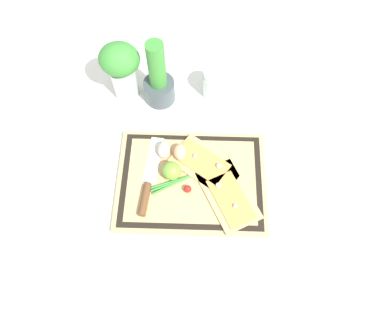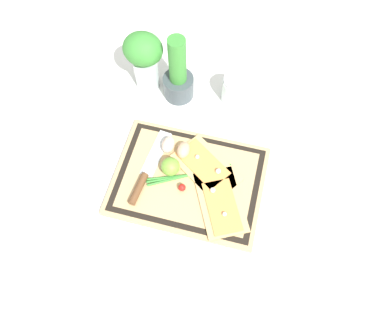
# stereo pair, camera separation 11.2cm
# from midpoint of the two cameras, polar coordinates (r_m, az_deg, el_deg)

# --- Properties ---
(ground_plane) EXTENTS (6.00, 6.00, 0.00)m
(ground_plane) POSITION_cam_midpoint_polar(r_m,az_deg,el_deg) (1.13, -2.87, -3.02)
(ground_plane) COLOR white
(cutting_board) EXTENTS (0.44, 0.33, 0.02)m
(cutting_board) POSITION_cam_midpoint_polar(r_m,az_deg,el_deg) (1.12, -2.90, -2.81)
(cutting_board) COLOR tan
(cutting_board) RESTS_ON ground_plane
(pizza_slice_near) EXTENTS (0.20, 0.24, 0.02)m
(pizza_slice_near) POSITION_cam_midpoint_polar(r_m,az_deg,el_deg) (1.09, 2.71, -5.14)
(pizza_slice_near) COLOR tan
(pizza_slice_near) RESTS_ON cutting_board
(pizza_slice_far) EXTENTS (0.24, 0.21, 0.02)m
(pizza_slice_far) POSITION_cam_midpoint_polar(r_m,az_deg,el_deg) (1.13, -0.77, -0.20)
(pizza_slice_far) COLOR tan
(pizza_slice_far) RESTS_ON cutting_board
(knife) EXTENTS (0.06, 0.26, 0.02)m
(knife) POSITION_cam_midpoint_polar(r_m,az_deg,el_deg) (1.11, -9.69, -3.77)
(knife) COLOR silver
(knife) RESTS_ON cutting_board
(egg_brown) EXTENTS (0.04, 0.06, 0.04)m
(egg_brown) POSITION_cam_midpoint_polar(r_m,az_deg,el_deg) (1.14, -4.64, 1.64)
(egg_brown) COLOR tan
(egg_brown) RESTS_ON cutting_board
(egg_pink) EXTENTS (0.04, 0.06, 0.04)m
(egg_pink) POSITION_cam_midpoint_polar(r_m,az_deg,el_deg) (1.15, -7.08, 1.99)
(egg_pink) COLOR beige
(egg_pink) RESTS_ON cutting_board
(lime) EXTENTS (0.06, 0.06, 0.06)m
(lime) POSITION_cam_midpoint_polar(r_m,az_deg,el_deg) (1.10, -5.99, -1.23)
(lime) COLOR #70A838
(lime) RESTS_ON cutting_board
(cherry_tomato_red) EXTENTS (0.02, 0.02, 0.02)m
(cherry_tomato_red) POSITION_cam_midpoint_polar(r_m,az_deg,el_deg) (1.09, -3.60, -4.03)
(cherry_tomato_red) COLOR red
(cherry_tomato_red) RESTS_ON cutting_board
(scallion_bunch) EXTENTS (0.25, 0.13, 0.01)m
(scallion_bunch) POSITION_cam_midpoint_polar(r_m,az_deg,el_deg) (1.12, -3.01, -1.93)
(scallion_bunch) COLOR #388433
(scallion_bunch) RESTS_ON cutting_board
(herb_pot) EXTENTS (0.10, 0.10, 0.25)m
(herb_pot) POSITION_cam_midpoint_polar(r_m,az_deg,el_deg) (1.24, -7.75, 12.19)
(herb_pot) COLOR #3D474C
(herb_pot) RESTS_ON ground_plane
(sauce_jar) EXTENTS (0.08, 0.08, 0.10)m
(sauce_jar) POSITION_cam_midpoint_polar(r_m,az_deg,el_deg) (1.27, 1.01, 11.83)
(sauce_jar) COLOR silver
(sauce_jar) RESTS_ON ground_plane
(herb_glass) EXTENTS (0.13, 0.11, 0.22)m
(herb_glass) POSITION_cam_midpoint_polar(r_m,az_deg,el_deg) (1.23, -13.37, 13.98)
(herb_glass) COLOR silver
(herb_glass) RESTS_ON ground_plane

